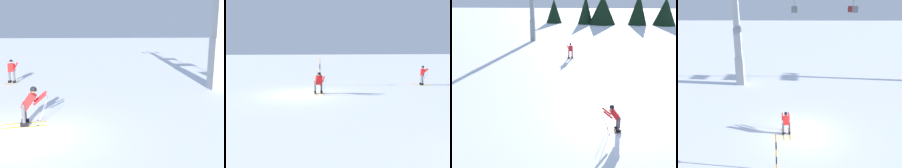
# 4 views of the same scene
# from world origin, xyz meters

# --- Properties ---
(ground_plane) EXTENTS (260.00, 260.00, 0.00)m
(ground_plane) POSITION_xyz_m (0.00, 0.00, 0.00)
(ground_plane) COLOR white
(skier_carving_main) EXTENTS (0.79, 1.75, 1.64)m
(skier_carving_main) POSITION_xyz_m (-1.17, 0.11, 0.87)
(skier_carving_main) COLOR yellow
(skier_carving_main) RESTS_ON ground_plane
(lift_tower_near) EXTENTS (0.86, 2.85, 9.89)m
(lift_tower_near) POSITION_xyz_m (-6.60, 10.30, 4.08)
(lift_tower_near) COLOR gray
(lift_tower_near) RESTS_ON ground_plane
(chairlift_seat_nearest) EXTENTS (0.61, 2.14, 2.05)m
(chairlift_seat_nearest) POSITION_xyz_m (-0.69, 10.30, 8.06)
(chairlift_seat_nearest) COLOR black
(chairlift_seat_second) EXTENTS (0.61, 1.91, 2.03)m
(chairlift_seat_second) POSITION_xyz_m (5.22, 10.30, 8.09)
(chairlift_seat_second) COLOR black
(trail_marker_pole) EXTENTS (0.07, 0.28, 2.25)m
(trail_marker_pole) POSITION_xyz_m (-1.56, -3.79, 1.21)
(trail_marker_pole) COLOR orange
(trail_marker_pole) RESTS_ON ground_plane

